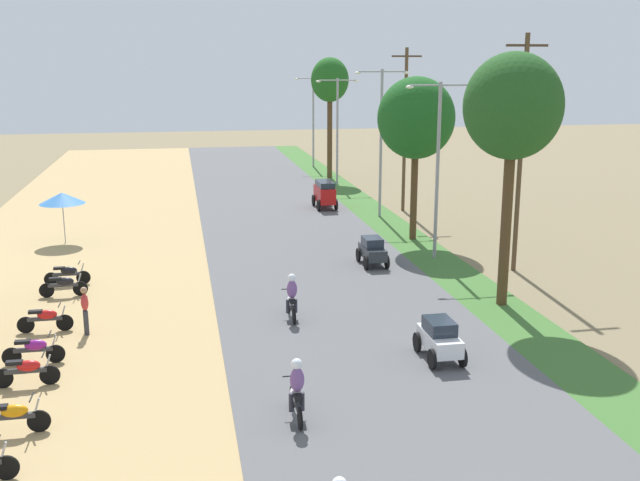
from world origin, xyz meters
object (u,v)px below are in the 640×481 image
(utility_pole_near, at_px, (521,151))
(car_van_red, at_px, (325,193))
(parked_motorbike_fifth, at_px, (46,318))
(car_hatchback_charcoal, at_px, (372,250))
(median_tree_third, at_px, (330,82))
(motorbike_ahead_fourth, at_px, (291,298))
(pedestrian_on_shoulder, at_px, (85,308))
(median_tree_nearest, at_px, (513,108))
(car_hatchback_white, at_px, (439,338))
(utility_pole_far, at_px, (405,128))
(parked_motorbike_third, at_px, (27,369))
(parked_motorbike_fourth, at_px, (34,348))
(parked_motorbike_seventh, at_px, (68,273))
(vendor_umbrella, at_px, (62,198))
(streetlamp_farthest, at_px, (313,115))
(motorbike_ahead_third, at_px, (296,390))
(parked_motorbike_second, at_px, (12,415))
(streetlamp_near, at_px, (438,159))
(streetlamp_far, at_px, (337,124))
(streetlamp_mid, at_px, (381,134))
(median_tree_second, at_px, (416,119))
(parked_motorbike_sixth, at_px, (64,284))

(utility_pole_near, height_order, car_van_red, utility_pole_near)
(parked_motorbike_fifth, height_order, car_hatchback_charcoal, car_hatchback_charcoal)
(median_tree_third, distance_m, motorbike_ahead_fourth, 33.47)
(pedestrian_on_shoulder, bearing_deg, motorbike_ahead_fourth, 1.38)
(median_tree_nearest, distance_m, car_hatchback_white, 8.97)
(utility_pole_far, bearing_deg, parked_motorbike_third, -128.00)
(pedestrian_on_shoulder, relative_size, car_van_red, 0.67)
(parked_motorbike_fourth, bearing_deg, car_hatchback_charcoal, 35.18)
(parked_motorbike_seventh, height_order, vendor_umbrella, vendor_umbrella)
(parked_motorbike_fourth, relative_size, utility_pole_far, 0.19)
(streetlamp_farthest, relative_size, motorbike_ahead_third, 4.21)
(median_tree_third, height_order, car_hatchback_white, median_tree_third)
(vendor_umbrella, bearing_deg, pedestrian_on_shoulder, -79.62)
(motorbike_ahead_third, bearing_deg, parked_motorbike_second, 175.44)
(car_hatchback_charcoal, bearing_deg, vendor_umbrella, 153.51)
(pedestrian_on_shoulder, height_order, car_hatchback_charcoal, pedestrian_on_shoulder)
(car_van_red, bearing_deg, median_tree_third, 77.14)
(parked_motorbike_fourth, height_order, motorbike_ahead_fourth, motorbike_ahead_fourth)
(utility_pole_near, xyz_separation_m, utility_pole_far, (-0.79, 13.84, -0.17))
(streetlamp_near, distance_m, streetlamp_far, 21.50)
(median_tree_nearest, bearing_deg, parked_motorbike_second, -155.49)
(streetlamp_mid, height_order, utility_pole_far, utility_pole_far)
(median_tree_second, bearing_deg, streetlamp_far, 90.50)
(streetlamp_mid, xyz_separation_m, streetlamp_farthest, (0.00, 21.66, -0.42))
(parked_motorbike_fifth, xyz_separation_m, motorbike_ahead_fourth, (8.21, -0.30, 0.30))
(parked_motorbike_fifth, relative_size, median_tree_nearest, 0.20)
(streetlamp_mid, xyz_separation_m, utility_pole_far, (1.93, 1.72, 0.16))
(streetlamp_farthest, xyz_separation_m, utility_pole_far, (1.93, -19.94, 0.58))
(parked_motorbike_seventh, xyz_separation_m, car_hatchback_white, (12.05, -10.15, 0.19))
(median_tree_second, xyz_separation_m, car_hatchback_charcoal, (-3.30, -4.53, -5.36))
(streetlamp_mid, distance_m, motorbike_ahead_fourth, 18.92)
(median_tree_nearest, relative_size, streetlamp_far, 1.20)
(streetlamp_near, relative_size, streetlamp_mid, 0.95)
(pedestrian_on_shoulder, relative_size, streetlamp_mid, 0.19)
(pedestrian_on_shoulder, relative_size, car_hatchback_charcoal, 0.81)
(parked_motorbike_fifth, bearing_deg, vendor_umbrella, 95.00)
(pedestrian_on_shoulder, bearing_deg, motorbike_ahead_third, -51.29)
(utility_pole_near, bearing_deg, streetlamp_farthest, 94.61)
(median_tree_second, height_order, streetlamp_far, median_tree_second)
(parked_motorbike_fourth, xyz_separation_m, pedestrian_on_shoulder, (1.23, 2.34, 0.41))
(parked_motorbike_third, distance_m, motorbike_ahead_third, 7.78)
(vendor_umbrella, relative_size, motorbike_ahead_fourth, 1.40)
(motorbike_ahead_fourth, bearing_deg, streetlamp_farthest, 78.63)
(median_tree_nearest, distance_m, median_tree_second, 10.77)
(parked_motorbike_sixth, height_order, streetlamp_mid, streetlamp_mid)
(vendor_umbrella, xyz_separation_m, median_tree_second, (17.24, -2.41, 3.80))
(parked_motorbike_fifth, bearing_deg, median_tree_nearest, -0.17)
(parked_motorbike_fourth, relative_size, motorbike_ahead_third, 1.00)
(median_tree_third, bearing_deg, parked_motorbike_third, -113.74)
(utility_pole_far, xyz_separation_m, car_hatchback_white, (-5.83, -22.90, -4.27))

